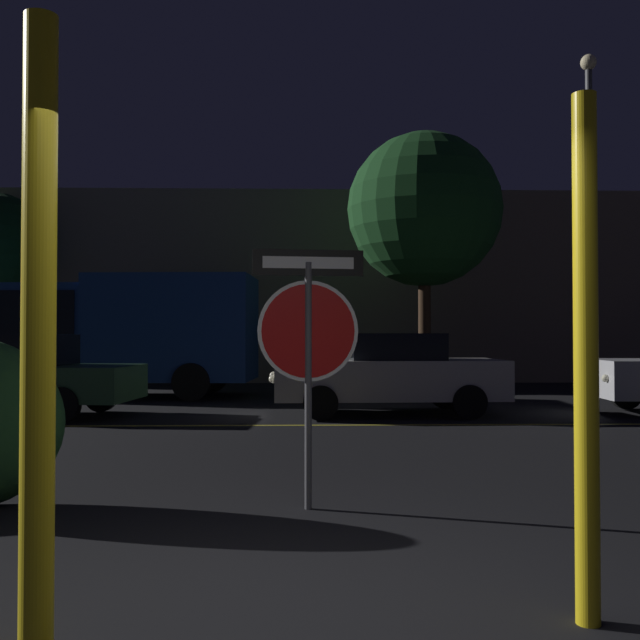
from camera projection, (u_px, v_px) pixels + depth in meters
ground_plane at (304, 625)px, 3.55m from camera, size 260.00×260.00×0.00m
road_center_stripe at (302, 425)px, 11.46m from camera, size 36.96×0.12×0.01m
stop_sign at (308, 328)px, 5.97m from camera, size 0.94×0.13×2.17m
yellow_pole_left at (39, 328)px, 3.34m from camera, size 0.16×0.16×2.97m
yellow_pole_right at (586, 357)px, 3.60m from camera, size 0.12×0.12×2.68m
passing_car_1 at (6, 376)px, 12.75m from camera, size 4.90×2.26×1.47m
passing_car_2 at (389, 374)px, 13.09m from camera, size 4.29×2.06×1.49m
delivery_truck at (121, 329)px, 16.94m from camera, size 6.14×2.81×2.85m
street_lamp at (590, 195)px, 16.97m from camera, size 0.38×0.38×8.18m
tree_1 at (424, 210)px, 18.39m from camera, size 3.98×3.98×6.69m
building_backdrop at (316, 290)px, 23.90m from camera, size 23.13×4.28×5.94m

